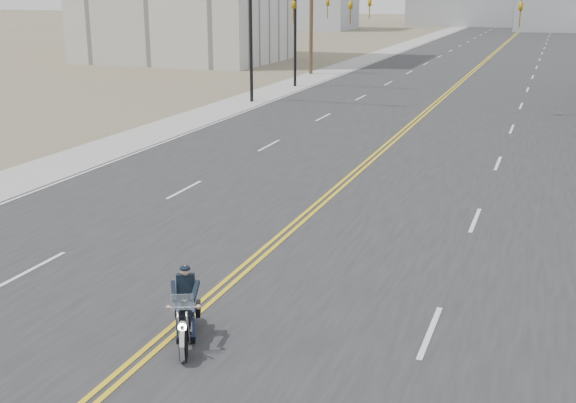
{
  "coord_description": "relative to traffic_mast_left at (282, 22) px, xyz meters",
  "views": [
    {
      "loc": [
        6.96,
        -9.64,
        6.79
      ],
      "look_at": [
        0.8,
        6.89,
        1.6
      ],
      "focal_mm": 45.0,
      "sensor_mm": 36.0,
      "label": 1
    }
  ],
  "objects": [
    {
      "name": "traffic_mast_far",
      "position": [
        -0.33,
        8.0,
        -0.06
      ],
      "size": [
        6.1,
        0.26,
        7.0
      ],
      "color": "black",
      "rests_on": "ground"
    },
    {
      "name": "sidewalk_left",
      "position": [
        -2.52,
        38.0,
        -4.93
      ],
      "size": [
        3.0,
        200.0,
        0.01
      ],
      "primitive_type": "cube",
      "color": "#A5A5A0",
      "rests_on": "ground"
    },
    {
      "name": "ground_plane",
      "position": [
        8.98,
        -32.0,
        -4.94
      ],
      "size": [
        400.0,
        400.0,
        0.0
      ],
      "primitive_type": "plane",
      "color": "#776D56",
      "rests_on": "ground"
    },
    {
      "name": "utility_pole_left",
      "position": [
        -3.52,
        16.0,
        0.54
      ],
      "size": [
        2.2,
        0.3,
        10.5
      ],
      "color": "brown",
      "rests_on": "ground"
    },
    {
      "name": "traffic_mast_left",
      "position": [
        0.0,
        0.0,
        0.0
      ],
      "size": [
        7.1,
        0.26,
        7.0
      ],
      "color": "black",
      "rests_on": "ground"
    },
    {
      "name": "motorcyclist",
      "position": [
        9.48,
        -30.11,
        -4.16
      ],
      "size": [
        1.59,
        2.16,
        1.55
      ],
      "primitive_type": null,
      "rotation": [
        0.0,
        0.0,
        3.56
      ],
      "color": "black",
      "rests_on": "ground"
    },
    {
      "name": "road",
      "position": [
        8.98,
        38.0,
        -4.93
      ],
      "size": [
        20.0,
        200.0,
        0.01
      ],
      "primitive_type": "cube",
      "color": "#303033",
      "rests_on": "ground"
    }
  ]
}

